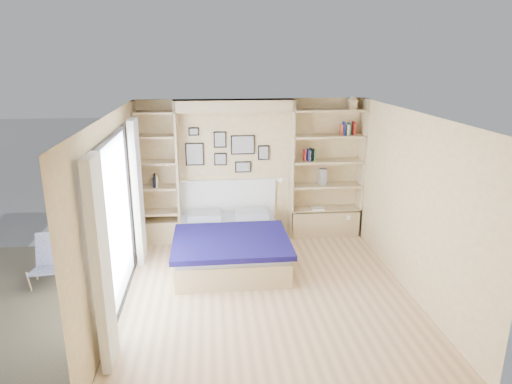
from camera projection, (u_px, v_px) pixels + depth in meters
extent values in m
plane|color=tan|center=(267.00, 293.00, 6.42)|extent=(4.50, 4.50, 0.00)
plane|color=#E7C88A|center=(251.00, 169.00, 8.20)|extent=(4.00, 0.00, 4.00)
plane|color=#E7C88A|center=(301.00, 293.00, 3.92)|extent=(4.00, 0.00, 4.00)
plane|color=#E7C88A|center=(113.00, 214.00, 5.86)|extent=(0.00, 4.50, 4.50)
plane|color=#E7C88A|center=(411.00, 204.00, 6.26)|extent=(0.00, 4.50, 4.50)
plane|color=white|center=(268.00, 115.00, 5.70)|extent=(4.50, 4.50, 0.00)
cube|color=tan|center=(178.00, 173.00, 7.91)|extent=(0.04, 0.35, 2.50)
cube|color=tan|center=(291.00, 170.00, 8.11)|extent=(0.04, 0.35, 2.50)
cube|color=tan|center=(234.00, 106.00, 7.68)|extent=(2.00, 0.35, 0.20)
cube|color=tan|center=(361.00, 169.00, 8.23)|extent=(0.04, 0.35, 2.50)
cube|color=tan|center=(138.00, 174.00, 7.84)|extent=(0.04, 0.35, 2.50)
cube|color=tan|center=(325.00, 222.00, 8.46)|extent=(1.30, 0.35, 0.50)
cube|color=tan|center=(161.00, 231.00, 8.17)|extent=(0.70, 0.35, 0.40)
cube|color=black|center=(108.00, 139.00, 5.58)|extent=(0.04, 2.08, 0.06)
cube|color=black|center=(123.00, 299.00, 6.21)|extent=(0.04, 2.08, 0.06)
cube|color=black|center=(99.00, 259.00, 4.93)|extent=(0.04, 0.06, 2.20)
cube|color=black|center=(129.00, 201.00, 6.88)|extent=(0.04, 0.06, 2.20)
cube|color=silver|center=(116.00, 224.00, 5.90)|extent=(0.01, 2.00, 2.20)
cube|color=white|center=(101.00, 265.00, 4.66)|extent=(0.10, 0.45, 2.30)
cube|color=white|center=(138.00, 193.00, 7.14)|extent=(0.10, 0.45, 2.30)
cube|color=tan|center=(325.00, 209.00, 8.39)|extent=(1.30, 0.35, 0.04)
cube|color=tan|center=(326.00, 186.00, 8.26)|extent=(1.30, 0.35, 0.04)
cube|color=tan|center=(327.00, 161.00, 8.13)|extent=(1.30, 0.35, 0.04)
cube|color=tan|center=(329.00, 136.00, 8.00)|extent=(1.30, 0.35, 0.04)
cube|color=tan|center=(330.00, 110.00, 7.87)|extent=(1.30, 0.35, 0.04)
cube|color=tan|center=(160.00, 212.00, 8.07)|extent=(0.70, 0.35, 0.04)
cube|color=tan|center=(158.00, 188.00, 7.94)|extent=(0.70, 0.35, 0.04)
cube|color=tan|center=(156.00, 163.00, 7.81)|extent=(0.70, 0.35, 0.04)
cube|color=tan|center=(155.00, 137.00, 7.68)|extent=(0.70, 0.35, 0.04)
cube|color=tan|center=(153.00, 113.00, 7.57)|extent=(0.70, 0.35, 0.04)
cube|color=tan|center=(230.00, 250.00, 7.40)|extent=(1.67, 2.09, 0.37)
cube|color=#AAAEBA|center=(230.00, 237.00, 7.33)|extent=(1.63, 2.05, 0.10)
cube|color=#110C46|center=(231.00, 241.00, 6.97)|extent=(1.77, 1.46, 0.08)
cube|color=#AAAEBA|center=(204.00, 216.00, 7.97)|extent=(0.57, 0.42, 0.12)
cube|color=#AAAEBA|center=(252.00, 214.00, 8.05)|extent=(0.57, 0.42, 0.12)
cube|color=white|center=(227.00, 198.00, 8.28)|extent=(1.77, 0.04, 0.70)
cube|color=black|center=(195.00, 154.00, 7.99)|extent=(0.32, 0.02, 0.40)
cube|color=gray|center=(195.00, 154.00, 7.98)|extent=(0.28, 0.01, 0.36)
cube|color=black|center=(220.00, 140.00, 7.97)|extent=(0.22, 0.02, 0.28)
cube|color=gray|center=(220.00, 140.00, 7.95)|extent=(0.18, 0.01, 0.24)
cube|color=black|center=(220.00, 159.00, 8.07)|extent=(0.22, 0.02, 0.22)
cube|color=gray|center=(220.00, 159.00, 8.06)|extent=(0.18, 0.01, 0.18)
cube|color=black|center=(243.00, 145.00, 8.03)|extent=(0.42, 0.02, 0.34)
cube|color=gray|center=(243.00, 145.00, 8.02)|extent=(0.38, 0.01, 0.30)
cube|color=black|center=(243.00, 167.00, 8.15)|extent=(0.28, 0.02, 0.20)
cube|color=gray|center=(243.00, 167.00, 8.14)|extent=(0.24, 0.01, 0.16)
cube|color=black|center=(264.00, 153.00, 8.11)|extent=(0.20, 0.02, 0.26)
cube|color=gray|center=(264.00, 153.00, 8.10)|extent=(0.16, 0.01, 0.22)
cube|color=black|center=(194.00, 131.00, 7.88)|extent=(0.18, 0.02, 0.14)
cube|color=gray|center=(194.00, 132.00, 7.87)|extent=(0.14, 0.01, 0.10)
cylinder|color=silver|center=(186.00, 181.00, 7.89)|extent=(0.20, 0.02, 0.02)
cone|color=white|center=(192.00, 182.00, 7.90)|extent=(0.13, 0.12, 0.15)
cylinder|color=silver|center=(284.00, 179.00, 8.06)|extent=(0.20, 0.02, 0.02)
cone|color=white|center=(278.00, 180.00, 8.05)|extent=(0.13, 0.12, 0.15)
cube|color=#A51E1E|center=(304.00, 155.00, 8.05)|extent=(0.02, 0.15, 0.20)
cube|color=navy|center=(308.00, 155.00, 8.05)|extent=(0.03, 0.15, 0.21)
cube|color=black|center=(311.00, 155.00, 8.05)|extent=(0.03, 0.15, 0.22)
cube|color=tan|center=(310.00, 156.00, 8.06)|extent=(0.04, 0.15, 0.18)
cube|color=#245F34|center=(314.00, 155.00, 8.06)|extent=(0.03, 0.15, 0.21)
cube|color=#A23928|center=(341.00, 130.00, 7.98)|extent=(0.02, 0.15, 0.18)
cube|color=navy|center=(344.00, 128.00, 7.98)|extent=(0.03, 0.15, 0.23)
cube|color=#BFB28C|center=(347.00, 130.00, 7.99)|extent=(0.04, 0.15, 0.18)
cube|color=#26593F|center=(349.00, 129.00, 7.99)|extent=(0.03, 0.15, 0.21)
cube|color=#A51E1E|center=(354.00, 128.00, 8.00)|extent=(0.03, 0.15, 0.24)
cube|color=navy|center=(154.00, 182.00, 7.90)|extent=(0.02, 0.15, 0.18)
cube|color=black|center=(154.00, 181.00, 7.89)|extent=(0.03, 0.15, 0.22)
cube|color=#BFB28C|center=(157.00, 181.00, 7.90)|extent=(0.03, 0.15, 0.19)
cube|color=tan|center=(352.00, 105.00, 7.88)|extent=(0.13, 0.13, 0.15)
cone|color=tan|center=(353.00, 98.00, 7.84)|extent=(0.20, 0.20, 0.08)
cube|color=slate|center=(323.00, 177.00, 8.20)|extent=(0.12, 0.12, 0.30)
cube|color=white|center=(318.00, 208.00, 8.31)|extent=(0.22, 0.16, 0.03)
cylinder|color=tan|center=(29.00, 282.00, 6.35)|extent=(0.04, 0.12, 0.35)
cylinder|color=tan|center=(59.00, 280.00, 6.42)|extent=(0.04, 0.12, 0.35)
cylinder|color=tan|center=(37.00, 261.00, 6.79)|extent=(0.06, 0.29, 0.58)
cylinder|color=tan|center=(65.00, 259.00, 6.86)|extent=(0.06, 0.29, 0.58)
cube|color=#3237A3|center=(46.00, 271.00, 6.54)|extent=(0.45, 0.52, 0.13)
cube|color=#3237A3|center=(50.00, 248.00, 6.80)|extent=(0.42, 0.23, 0.47)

